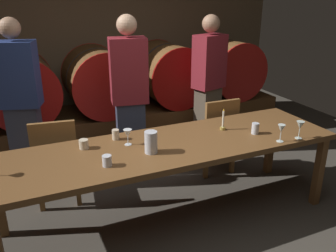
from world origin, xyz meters
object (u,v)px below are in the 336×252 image
cup_far_left (84,144)px  wine_glass_center_right (281,129)px  wine_barrel_far_right (226,68)px  cup_far_right (255,128)px  candle_center (223,124)px  guest_center (130,97)px  guest_right (209,83)px  wine_glass_far_right (300,126)px  wine_barrel_center (99,80)px  wine_glass_center_left (128,134)px  cup_center_left (107,161)px  cup_center_right (116,135)px  pitcher (151,142)px  wine_barrel_right (168,73)px  guest_left (22,107)px  chair_right (216,132)px  wine_barrel_left (22,88)px  chair_left (56,157)px

cup_far_left → wine_glass_center_right: bearing=-19.0°
wine_barrel_far_right → cup_far_right: bearing=-116.2°
wine_glass_center_right → candle_center: bearing=124.7°
guest_center → guest_right: (1.11, 0.25, -0.02)m
guest_right → wine_glass_far_right: bearing=72.9°
wine_barrel_center → wine_barrel_far_right: bearing=0.0°
wine_glass_center_left → cup_far_left: bearing=168.1°
cup_center_left → cup_far_right: size_ratio=0.84×
wine_glass_far_right → cup_far_left: 1.85m
wine_glass_far_right → cup_center_right: bearing=156.8°
guest_center → pitcher: (-0.18, -1.08, -0.06)m
wine_barrel_far_right → cup_far_left: 3.12m
wine_barrel_right → wine_glass_center_right: size_ratio=5.90×
guest_left → cup_center_left: 1.37m
guest_center → wine_glass_center_right: (0.92, -1.32, -0.04)m
guest_left → wine_glass_center_left: 1.23m
wine_glass_center_right → cup_far_left: wine_glass_center_right is taller
cup_center_right → pitcher: bearing=-64.0°
wine_barrel_right → chair_right: size_ratio=1.03×
wine_barrel_right → wine_glass_center_left: wine_barrel_right is taller
wine_glass_center_right → cup_center_right: 1.42m
cup_center_left → cup_far_right: (1.39, 0.07, 0.01)m
candle_center → guest_right: bearing=66.2°
guest_center → cup_far_right: guest_center is taller
wine_barrel_far_right → chair_right: bearing=-125.4°
guest_left → cup_far_right: (1.89, -1.19, -0.10)m
chair_right → guest_center: guest_center is taller
wine_barrel_right → cup_center_left: (-1.48, -2.21, -0.07)m
chair_right → cup_center_right: chair_right is taller
guest_center → guest_right: 1.14m
wine_barrel_center → cup_far_right: 2.32m
wine_barrel_left → candle_center: 2.53m
guest_left → candle_center: 1.95m
wine_barrel_right → guest_center: 1.39m
wine_barrel_left → guest_center: 1.47m
chair_right → guest_left: 2.03m
wine_barrel_far_right → wine_glass_center_left: (-2.18, -1.90, -0.01)m
wine_barrel_left → candle_center: size_ratio=4.37×
wine_glass_center_left → wine_glass_center_right: 1.30m
wine_glass_far_right → wine_barrel_far_right: bearing=72.1°
chair_left → cup_center_right: bearing=149.2°
wine_barrel_far_right → wine_glass_center_left: 2.89m
wine_barrel_center → cup_far_left: bearing=-107.5°
chair_right → guest_right: (0.24, 0.62, 0.38)m
chair_right → wine_glass_center_right: size_ratio=5.70×
wine_barrel_right → candle_center: bearing=-98.9°
guest_left → wine_glass_center_left: guest_left is taller
wine_glass_far_right → wine_barrel_left: bearing=131.9°
guest_right → cup_far_left: size_ratio=21.88×
chair_right → cup_far_left: size_ratio=11.34×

